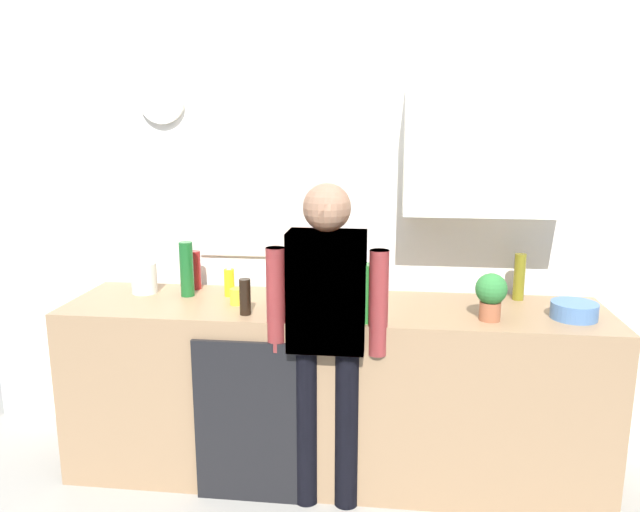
{
  "coord_description": "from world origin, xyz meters",
  "views": [
    {
      "loc": [
        0.28,
        -2.66,
        1.85
      ],
      "look_at": [
        -0.06,
        0.25,
        1.21
      ],
      "focal_mm": 33.63,
      "sensor_mm": 36.0,
      "label": 1
    }
  ],
  "objects_px": {
    "bottle_dark_sauce": "(245,297)",
    "potted_plant": "(491,294)",
    "bottle_red_vinegar": "(195,270)",
    "mixing_bowl": "(574,310)",
    "bottle_clear_soda": "(365,293)",
    "bottle_olive_oil": "(519,277)",
    "coffee_maker": "(305,278)",
    "storage_canister": "(144,278)",
    "person_guest": "(327,322)",
    "cup_yellow_cup": "(237,297)",
    "person_at_sink": "(327,322)",
    "dish_soap": "(229,282)",
    "bottle_green_wine": "(187,269)"
  },
  "relations": [
    {
      "from": "potted_plant",
      "to": "dish_soap",
      "type": "relative_size",
      "value": 1.28
    },
    {
      "from": "coffee_maker",
      "to": "person_guest",
      "type": "bearing_deg",
      "value": -63.06
    },
    {
      "from": "bottle_dark_sauce",
      "to": "bottle_olive_oil",
      "type": "xyz_separation_m",
      "value": [
        1.39,
        0.43,
        0.03
      ]
    },
    {
      "from": "bottle_dark_sauce",
      "to": "person_guest",
      "type": "height_order",
      "value": "person_guest"
    },
    {
      "from": "person_guest",
      "to": "cup_yellow_cup",
      "type": "bearing_deg",
      "value": -25.63
    },
    {
      "from": "cup_yellow_cup",
      "to": "potted_plant",
      "type": "distance_m",
      "value": 1.28
    },
    {
      "from": "cup_yellow_cup",
      "to": "dish_soap",
      "type": "xyz_separation_m",
      "value": [
        -0.08,
        0.15,
        0.04
      ]
    },
    {
      "from": "potted_plant",
      "to": "mixing_bowl",
      "type": "bearing_deg",
      "value": 10.26
    },
    {
      "from": "cup_yellow_cup",
      "to": "bottle_green_wine",
      "type": "bearing_deg",
      "value": 157.67
    },
    {
      "from": "bottle_clear_soda",
      "to": "dish_soap",
      "type": "distance_m",
      "value": 0.83
    },
    {
      "from": "bottle_red_vinegar",
      "to": "cup_yellow_cup",
      "type": "bearing_deg",
      "value": -41.06
    },
    {
      "from": "bottle_clear_soda",
      "to": "storage_canister",
      "type": "relative_size",
      "value": 1.65
    },
    {
      "from": "cup_yellow_cup",
      "to": "storage_canister",
      "type": "distance_m",
      "value": 0.59
    },
    {
      "from": "bottle_olive_oil",
      "to": "dish_soap",
      "type": "bearing_deg",
      "value": -175.8
    },
    {
      "from": "bottle_olive_oil",
      "to": "potted_plant",
      "type": "height_order",
      "value": "bottle_olive_oil"
    },
    {
      "from": "coffee_maker",
      "to": "bottle_clear_soda",
      "type": "distance_m",
      "value": 0.39
    },
    {
      "from": "potted_plant",
      "to": "storage_canister",
      "type": "distance_m",
      "value": 1.85
    },
    {
      "from": "bottle_clear_soda",
      "to": "potted_plant",
      "type": "bearing_deg",
      "value": 8.68
    },
    {
      "from": "storage_canister",
      "to": "potted_plant",
      "type": "bearing_deg",
      "value": -8.29
    },
    {
      "from": "bottle_clear_soda",
      "to": "bottle_olive_oil",
      "type": "height_order",
      "value": "bottle_clear_soda"
    },
    {
      "from": "bottle_dark_sauce",
      "to": "potted_plant",
      "type": "xyz_separation_m",
      "value": [
        1.18,
        0.05,
        0.04
      ]
    },
    {
      "from": "bottle_clear_soda",
      "to": "dish_soap",
      "type": "xyz_separation_m",
      "value": [
        -0.76,
        0.35,
        -0.06
      ]
    },
    {
      "from": "bottle_red_vinegar",
      "to": "person_guest",
      "type": "height_order",
      "value": "person_guest"
    },
    {
      "from": "dish_soap",
      "to": "person_at_sink",
      "type": "relative_size",
      "value": 0.11
    },
    {
      "from": "coffee_maker",
      "to": "cup_yellow_cup",
      "type": "distance_m",
      "value": 0.37
    },
    {
      "from": "bottle_olive_oil",
      "to": "dish_soap",
      "type": "height_order",
      "value": "bottle_olive_oil"
    },
    {
      "from": "dish_soap",
      "to": "bottle_dark_sauce",
      "type": "bearing_deg",
      "value": -62.17
    },
    {
      "from": "coffee_maker",
      "to": "potted_plant",
      "type": "xyz_separation_m",
      "value": [
        0.91,
        -0.13,
        -0.01
      ]
    },
    {
      "from": "mixing_bowl",
      "to": "storage_canister",
      "type": "xyz_separation_m",
      "value": [
        -2.24,
        0.19,
        0.05
      ]
    },
    {
      "from": "cup_yellow_cup",
      "to": "person_guest",
      "type": "height_order",
      "value": "person_guest"
    },
    {
      "from": "bottle_clear_soda",
      "to": "bottle_red_vinegar",
      "type": "xyz_separation_m",
      "value": [
        -0.99,
        0.47,
        -0.03
      ]
    },
    {
      "from": "person_at_sink",
      "to": "person_guest",
      "type": "xyz_separation_m",
      "value": [
        0.0,
        0.0,
        0.0
      ]
    },
    {
      "from": "potted_plant",
      "to": "bottle_red_vinegar",
      "type": "bearing_deg",
      "value": 166.47
    },
    {
      "from": "storage_canister",
      "to": "person_at_sink",
      "type": "bearing_deg",
      "value": -21.47
    },
    {
      "from": "bottle_red_vinegar",
      "to": "cup_yellow_cup",
      "type": "distance_m",
      "value": 0.42
    },
    {
      "from": "person_guest",
      "to": "bottle_dark_sauce",
      "type": "bearing_deg",
      "value": -11.58
    },
    {
      "from": "bottle_red_vinegar",
      "to": "bottle_green_wine",
      "type": "xyz_separation_m",
      "value": [
        0.0,
        -0.14,
        0.04
      ]
    },
    {
      "from": "mixing_bowl",
      "to": "person_at_sink",
      "type": "height_order",
      "value": "person_at_sink"
    },
    {
      "from": "bottle_green_wine",
      "to": "bottle_dark_sauce",
      "type": "bearing_deg",
      "value": -36.21
    },
    {
      "from": "bottle_dark_sauce",
      "to": "cup_yellow_cup",
      "type": "relative_size",
      "value": 2.12
    },
    {
      "from": "bottle_olive_oil",
      "to": "mixing_bowl",
      "type": "xyz_separation_m",
      "value": [
        0.2,
        -0.3,
        -0.08
      ]
    },
    {
      "from": "cup_yellow_cup",
      "to": "person_guest",
      "type": "distance_m",
      "value": 0.56
    },
    {
      "from": "potted_plant",
      "to": "person_guest",
      "type": "xyz_separation_m",
      "value": [
        -0.77,
        -0.15,
        -0.12
      ]
    },
    {
      "from": "coffee_maker",
      "to": "person_at_sink",
      "type": "distance_m",
      "value": 0.34
    },
    {
      "from": "bottle_olive_oil",
      "to": "mixing_bowl",
      "type": "distance_m",
      "value": 0.37
    },
    {
      "from": "bottle_clear_soda",
      "to": "potted_plant",
      "type": "xyz_separation_m",
      "value": [
        0.59,
        0.09,
        -0.01
      ]
    },
    {
      "from": "bottle_clear_soda",
      "to": "bottle_green_wine",
      "type": "distance_m",
      "value": 1.04
    },
    {
      "from": "bottle_green_wine",
      "to": "mixing_bowl",
      "type": "height_order",
      "value": "bottle_green_wine"
    },
    {
      "from": "coffee_maker",
      "to": "bottle_red_vinegar",
      "type": "xyz_separation_m",
      "value": [
        -0.67,
        0.25,
        -0.04
      ]
    },
    {
      "from": "coffee_maker",
      "to": "storage_canister",
      "type": "xyz_separation_m",
      "value": [
        -0.92,
        0.14,
        -0.06
      ]
    }
  ]
}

